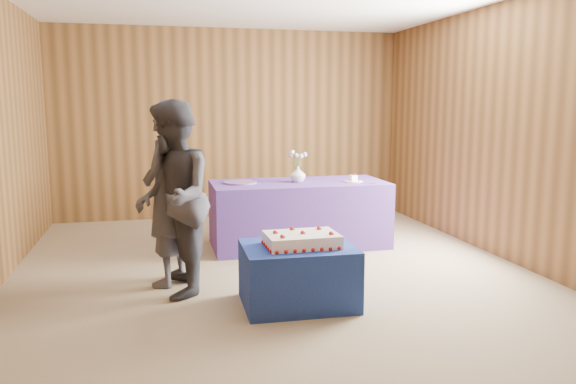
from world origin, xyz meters
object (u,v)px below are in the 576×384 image
object	(u,v)px
guest_left	(167,194)
guest_right	(173,199)
cake_table	(298,275)
serving_table	(299,214)
vase	(298,174)
sheet_cake	(302,240)

from	to	relation	value
guest_left	guest_right	bearing A→B (deg)	30.16
cake_table	guest_right	bearing A→B (deg)	154.00
serving_table	cake_table	bearing A→B (deg)	-104.54
cake_table	serving_table	world-z (taller)	serving_table
vase	guest_left	world-z (taller)	guest_left
serving_table	guest_left	size ratio (longest dim) A/B	1.19
cake_table	guest_left	distance (m)	1.43
cake_table	guest_right	distance (m)	1.25
guest_left	guest_right	xyz separation A→B (m)	(0.04, -0.31, 0.00)
sheet_cake	guest_left	distance (m)	1.37
vase	guest_right	bearing A→B (deg)	-136.54
vase	guest_left	bearing A→B (deg)	-144.47
vase	cake_table	bearing A→B (deg)	-104.39
serving_table	guest_right	bearing A→B (deg)	-136.54
sheet_cake	guest_left	bearing A→B (deg)	139.95
sheet_cake	vase	xyz separation A→B (m)	(0.46, 1.91, 0.29)
serving_table	guest_left	world-z (taller)	guest_left
cake_table	vase	world-z (taller)	vase
vase	guest_right	distance (m)	2.01
cake_table	sheet_cake	distance (m)	0.31
serving_table	sheet_cake	size ratio (longest dim) A/B	3.25
cake_table	sheet_cake	world-z (taller)	sheet_cake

